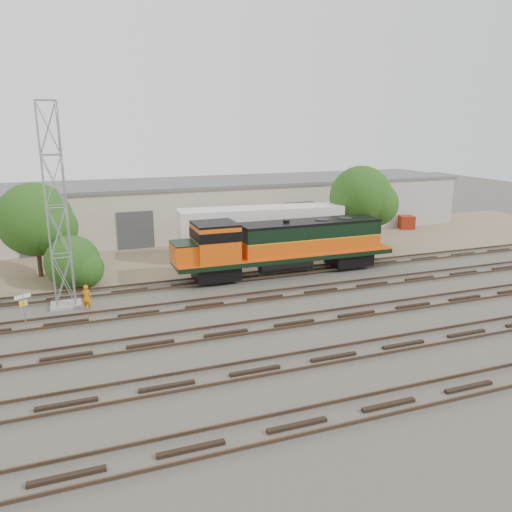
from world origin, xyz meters
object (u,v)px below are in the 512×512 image
object	(u,v)px
locomotive	(282,245)
semi_trailer	(265,226)
worker	(87,298)
signal_tower	(57,211)

from	to	relation	value
locomotive	semi_trailer	xyz separation A→B (m)	(0.78, 5.39, 0.35)
locomotive	worker	world-z (taller)	locomotive
signal_tower	worker	xyz separation A→B (m)	(1.21, -1.34, -5.12)
signal_tower	locomotive	bearing A→B (deg)	5.08
locomotive	semi_trailer	world-z (taller)	locomotive
signal_tower	semi_trailer	xyz separation A→B (m)	(15.87, 6.74, -3.27)
worker	semi_trailer	xyz separation A→B (m)	(14.66, 8.07, 1.85)
locomotive	semi_trailer	distance (m)	5.46
signal_tower	semi_trailer	distance (m)	17.55
signal_tower	semi_trailer	bearing A→B (deg)	23.00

